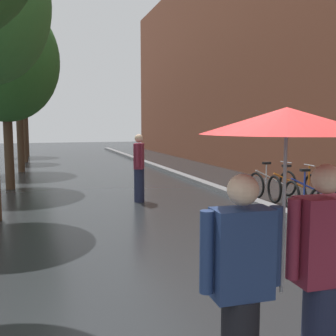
% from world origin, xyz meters
% --- Properties ---
extents(kerb_strip, '(0.30, 36.00, 0.12)m').
position_xyz_m(kerb_strip, '(3.20, 10.00, 0.06)').
color(kerb_strip, slate).
rests_on(kerb_strip, ground).
extents(street_tree_2, '(3.12, 3.12, 5.62)m').
position_xyz_m(street_tree_2, '(-2.67, 9.95, 3.80)').
color(street_tree_2, '#473323').
rests_on(street_tree_2, ground).
extents(street_tree_3, '(3.05, 3.05, 6.15)m').
position_xyz_m(street_tree_3, '(-2.52, 14.38, 4.29)').
color(street_tree_3, '#473323').
rests_on(street_tree_3, ground).
extents(street_tree_4, '(2.32, 2.32, 5.15)m').
position_xyz_m(street_tree_4, '(-2.47, 18.68, 3.90)').
color(street_tree_4, '#473323').
rests_on(street_tree_4, ground).
extents(street_tree_5, '(2.62, 2.62, 5.51)m').
position_xyz_m(street_tree_5, '(-2.48, 22.62, 4.01)').
color(street_tree_5, '#473323').
rests_on(street_tree_5, ground).
extents(parked_bicycle_3, '(1.15, 0.81, 0.96)m').
position_xyz_m(parked_bicycle_3, '(4.07, 4.67, 0.38)').
color(parked_bicycle_3, black).
rests_on(parked_bicycle_3, ground).
extents(parked_bicycle_4, '(1.15, 0.81, 0.96)m').
position_xyz_m(parked_bicycle_4, '(4.22, 5.58, 0.38)').
color(parked_bicycle_4, black).
rests_on(parked_bicycle_4, ground).
extents(parked_bicycle_5, '(1.12, 0.77, 0.96)m').
position_xyz_m(parked_bicycle_5, '(4.11, 6.35, 0.38)').
color(parked_bicycle_5, black).
rests_on(parked_bicycle_5, ground).
extents(couple_under_umbrella, '(1.23, 1.18, 2.08)m').
position_xyz_m(couple_under_umbrella, '(-0.23, -0.49, 1.41)').
color(couple_under_umbrella, black).
rests_on(couple_under_umbrella, ground).
extents(pedestrian_walking_midground, '(0.35, 0.55, 1.71)m').
position_xyz_m(pedestrian_walking_midground, '(0.56, 6.86, 0.88)').
color(pedestrian_walking_midground, '#1E233D').
rests_on(pedestrian_walking_midground, ground).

